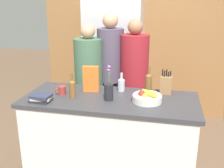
{
  "coord_description": "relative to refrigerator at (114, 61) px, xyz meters",
  "views": [
    {
      "loc": [
        0.56,
        -2.45,
        1.84
      ],
      "look_at": [
        0.0,
        0.1,
        1.02
      ],
      "focal_mm": 42.0,
      "sensor_mm": 36.0,
      "label": 1
    }
  ],
  "objects": [
    {
      "name": "flower_vase",
      "position": [
        0.27,
        -1.52,
        0.04
      ],
      "size": [
        0.09,
        0.09,
        0.36
      ],
      "color": "#232328",
      "rests_on": "kitchen_island"
    },
    {
      "name": "bottle_vinegar",
      "position": [
        0.34,
        -1.22,
        0.02
      ],
      "size": [
        0.08,
        0.08,
        0.21
      ],
      "color": "#B2BCC1",
      "rests_on": "kitchen_island"
    },
    {
      "name": "bottle_oil",
      "position": [
        0.63,
        -1.18,
        0.05
      ],
      "size": [
        0.07,
        0.07,
        0.29
      ],
      "color": "brown",
      "rests_on": "kitchen_island"
    },
    {
      "name": "bottle_wine",
      "position": [
        -0.12,
        -1.53,
        0.04
      ],
      "size": [
        0.07,
        0.07,
        0.26
      ],
      "color": "brown",
      "rests_on": "kitchen_island"
    },
    {
      "name": "knife_block",
      "position": [
        0.81,
        -1.2,
        0.04
      ],
      "size": [
        0.12,
        0.1,
        0.26
      ],
      "color": "olive",
      "rests_on": "kitchen_island"
    },
    {
      "name": "person_in_blue",
      "position": [
        0.08,
        -0.61,
        0.01
      ],
      "size": [
        0.35,
        0.35,
        1.71
      ],
      "rotation": [
        0.0,
        0.0,
        0.27
      ],
      "color": "#383842",
      "rests_on": "ground_plane"
    },
    {
      "name": "person_in_red_tee",
      "position": [
        0.4,
        -0.65,
        -0.04
      ],
      "size": [
        0.37,
        0.37,
        1.64
      ],
      "rotation": [
        0.0,
        0.0,
        -0.13
      ],
      "color": "#383842",
      "rests_on": "ground_plane"
    },
    {
      "name": "cereal_box",
      "position": [
        0.02,
        -1.3,
        0.08
      ],
      "size": [
        0.18,
        0.09,
        0.28
      ],
      "color": "orange",
      "rests_on": "kitchen_island"
    },
    {
      "name": "kitchen_island",
      "position": [
        0.26,
        -1.46,
        -0.51
      ],
      "size": [
        1.78,
        0.76,
        0.9
      ],
      "color": "silver",
      "rests_on": "ground_plane"
    },
    {
      "name": "coffee_mug",
      "position": [
        -0.26,
        -1.46,
        -0.01
      ],
      "size": [
        0.11,
        0.08,
        0.09
      ],
      "color": "#99332D",
      "rests_on": "kitchen_island"
    },
    {
      "name": "back_wall_wood",
      "position": [
        0.26,
        0.36,
        0.34
      ],
      "size": [
        2.98,
        0.12,
        2.6
      ],
      "color": "olive",
      "rests_on": "ground_plane"
    },
    {
      "name": "person_at_sink",
      "position": [
        -0.17,
        -0.78,
        -0.07
      ],
      "size": [
        0.37,
        0.37,
        1.58
      ],
      "rotation": [
        0.0,
        0.0,
        0.21
      ],
      "color": "#383842",
      "rests_on": "ground_plane"
    },
    {
      "name": "fruit_bowl",
      "position": [
        0.64,
        -1.49,
        -0.01
      ],
      "size": [
        0.29,
        0.29,
        0.11
      ],
      "color": "silver",
      "rests_on": "kitchen_island"
    },
    {
      "name": "book_stack",
      "position": [
        -0.38,
        -1.71,
        -0.02
      ],
      "size": [
        0.21,
        0.16,
        0.07
      ],
      "color": "#232328",
      "rests_on": "kitchen_island"
    },
    {
      "name": "refrigerator",
      "position": [
        0.0,
        0.0,
        0.0
      ],
      "size": [
        0.84,
        0.62,
        1.91
      ],
      "color": "#B7B7BC",
      "rests_on": "ground_plane"
    }
  ]
}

